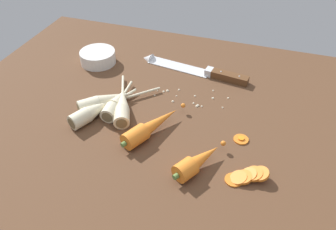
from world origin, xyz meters
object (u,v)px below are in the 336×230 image
at_px(whole_carrot_second, 197,162).
at_px(parsnip_mid_left, 122,105).
at_px(whole_carrot, 150,127).
at_px(prep_bowl, 98,57).
at_px(chefs_knife, 191,69).
at_px(carrot_slice_stack, 247,176).
at_px(parsnip_mid_right, 116,104).
at_px(parsnip_front, 106,101).
at_px(carrot_slice_stray_near, 241,139).
at_px(parsnip_back, 94,111).

xyz_separation_m(whole_carrot_second, parsnip_mid_left, (-0.24, 0.13, -0.00)).
height_order(whole_carrot, prep_bowl, whole_carrot).
relative_size(chefs_knife, carrot_slice_stack, 3.89).
distance_m(parsnip_mid_left, parsnip_mid_right, 0.02).
bearing_deg(whole_carrot, parsnip_mid_right, 153.86).
xyz_separation_m(chefs_knife, parsnip_mid_right, (-0.14, -0.25, 0.01)).
relative_size(whole_carrot, whole_carrot_second, 1.37).
bearing_deg(parsnip_mid_left, carrot_slice_stack, -20.52).
distance_m(whole_carrot, carrot_slice_stack, 0.25).
xyz_separation_m(whole_carrot, parsnip_front, (-0.15, 0.06, -0.00)).
bearing_deg(parsnip_mid_left, whole_carrot, -29.89).
distance_m(chefs_knife, parsnip_mid_right, 0.29).
bearing_deg(whole_carrot, carrot_slice_stray_near, 12.23).
bearing_deg(carrot_slice_stray_near, chefs_knife, 126.69).
relative_size(parsnip_mid_right, prep_bowl, 1.61).
relative_size(parsnip_front, parsnip_mid_left, 0.84).
relative_size(whole_carrot_second, carrot_slice_stack, 1.57).
bearing_deg(parsnip_front, parsnip_back, -103.14).
relative_size(whole_carrot, parsnip_front, 1.07).
height_order(parsnip_back, carrot_slice_stray_near, parsnip_back).
xyz_separation_m(chefs_knife, parsnip_mid_left, (-0.12, -0.25, 0.01)).
distance_m(whole_carrot, carrot_slice_stray_near, 0.22).
relative_size(whole_carrot_second, carrot_slice_stray_near, 3.92).
distance_m(whole_carrot, whole_carrot_second, 0.15).
bearing_deg(carrot_slice_stack, parsnip_back, 167.93).
xyz_separation_m(parsnip_back, carrot_slice_stray_near, (0.37, 0.03, -0.02)).
height_order(chefs_knife, parsnip_mid_right, parsnip_mid_right).
xyz_separation_m(whole_carrot_second, carrot_slice_stack, (0.11, 0.00, -0.01)).
height_order(parsnip_mid_left, carrot_slice_stack, parsnip_mid_left).
bearing_deg(prep_bowl, parsnip_back, -64.85).
height_order(whole_carrot_second, parsnip_mid_left, whole_carrot_second).
height_order(parsnip_mid_left, carrot_slice_stray_near, parsnip_mid_left).
relative_size(parsnip_back, carrot_slice_stack, 2.26).
height_order(whole_carrot_second, carrot_slice_stack, whole_carrot_second).
xyz_separation_m(whole_carrot, whole_carrot_second, (0.14, -0.07, 0.00)).
distance_m(parsnip_mid_left, parsnip_back, 0.07).
bearing_deg(parsnip_mid_left, whole_carrot_second, -29.25).
bearing_deg(parsnip_front, carrot_slice_stack, -18.92).
relative_size(parsnip_mid_right, carrot_slice_stray_near, 4.92).
bearing_deg(whole_carrot_second, parsnip_front, 154.10).
bearing_deg(whole_carrot_second, carrot_slice_stack, 1.82).
xyz_separation_m(chefs_knife, parsnip_back, (-0.18, -0.29, 0.01)).
distance_m(whole_carrot_second, prep_bowl, 0.53).
bearing_deg(whole_carrot, carrot_slice_stack, -16.26).
bearing_deg(whole_carrot, parsnip_mid_left, 150.11).
height_order(whole_carrot, carrot_slice_stack, whole_carrot).
xyz_separation_m(parsnip_mid_left, carrot_slice_stack, (0.34, -0.13, -0.01)).
bearing_deg(whole_carrot_second, parsnip_mid_right, 152.44).
xyz_separation_m(parsnip_mid_right, carrot_slice_stack, (0.36, -0.13, -0.01)).
height_order(parsnip_back, carrot_slice_stack, parsnip_back).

